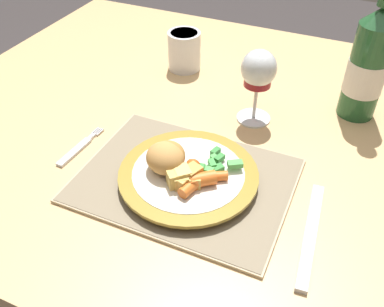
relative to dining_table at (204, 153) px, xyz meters
The scene contains 12 objects.
dining_table is the anchor object (origin of this frame).
placemat 0.21m from the dining_table, 78.05° to the right, with size 0.36×0.27×0.01m.
dinner_plate 0.22m from the dining_table, 76.02° to the right, with size 0.24×0.24×0.02m.
breaded_croquettes 0.24m from the dining_table, 87.34° to the right, with size 0.09×0.09×0.05m.
green_beans_pile 0.22m from the dining_table, 62.56° to the right, with size 0.09×0.08×0.02m.
glazed_carrots 0.25m from the dining_table, 70.93° to the right, with size 0.08×0.08×0.02m.
fork 0.28m from the dining_table, 133.51° to the right, with size 0.02×0.13×0.01m.
table_knife 0.36m from the dining_table, 41.43° to the right, with size 0.04×0.22×0.01m.
wine_glass 0.22m from the dining_table, 25.22° to the left, with size 0.07×0.07×0.15m.
bottle 0.38m from the dining_table, 28.18° to the left, with size 0.08×0.08×0.30m.
roast_potatoes 0.26m from the dining_table, 76.44° to the right, with size 0.06×0.06×0.03m.
drinking_cup 0.26m from the dining_table, 125.77° to the left, with size 0.08×0.08×0.09m.
Camera 1 is at (0.27, -0.67, 1.25)m, focal length 40.00 mm.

